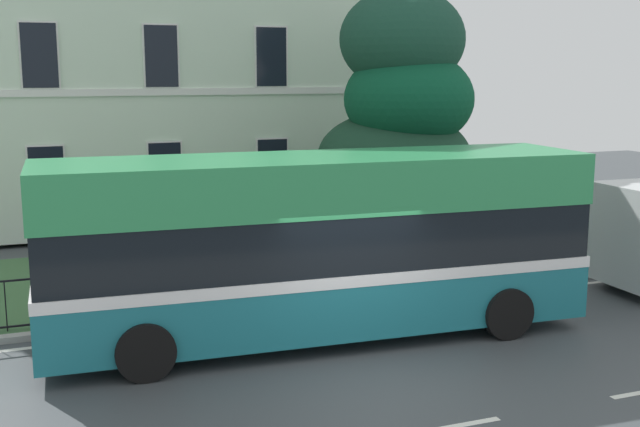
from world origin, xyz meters
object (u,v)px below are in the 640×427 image
(georgian_townhouse, at_px, (138,26))
(litter_bin, at_px, (486,249))
(evergreen_tree, at_px, (404,156))
(single_decker_bus, at_px, (320,244))

(georgian_townhouse, relative_size, litter_bin, 13.70)
(evergreen_tree, xyz_separation_m, single_decker_bus, (-4.68, -5.92, -0.84))
(single_decker_bus, relative_size, litter_bin, 8.25)
(evergreen_tree, relative_size, single_decker_bus, 0.75)
(georgian_townhouse, height_order, evergreen_tree, georgian_townhouse)
(evergreen_tree, bearing_deg, litter_bin, -82.81)
(litter_bin, bearing_deg, georgian_townhouse, 117.69)
(georgian_townhouse, distance_m, single_decker_bus, 14.91)
(litter_bin, bearing_deg, evergreen_tree, 97.19)
(georgian_townhouse, bearing_deg, single_decker_bus, -85.81)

